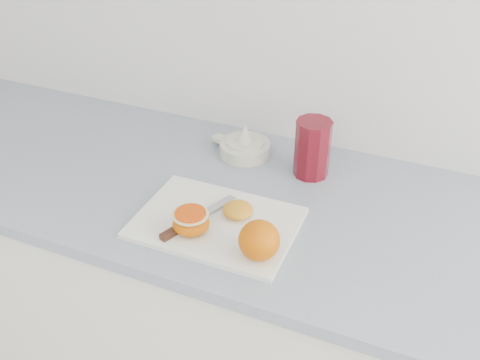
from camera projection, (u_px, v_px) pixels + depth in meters
The scene contains 8 objects.
counter at pixel (261, 327), 1.49m from camera, with size 2.39×0.64×0.89m.
cutting_board at pixel (216, 223), 1.16m from camera, with size 0.34×0.25×0.01m, color white.
whole_orange at pixel (259, 240), 1.04m from camera, with size 0.08×0.08×0.08m.
half_orange at pixel (191, 222), 1.12m from camera, with size 0.08×0.08×0.05m.
squeezed_shell at pixel (238, 210), 1.17m from camera, with size 0.07×0.07×0.03m.
paring_knife at pixel (185, 225), 1.14m from camera, with size 0.09×0.20×0.01m.
citrus_juicer at pixel (245, 146), 1.40m from camera, with size 0.17×0.13×0.09m.
red_tumbler at pixel (312, 150), 1.30m from camera, with size 0.09×0.09×0.15m.
Camera 1 is at (0.50, 0.75, 1.62)m, focal length 40.00 mm.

